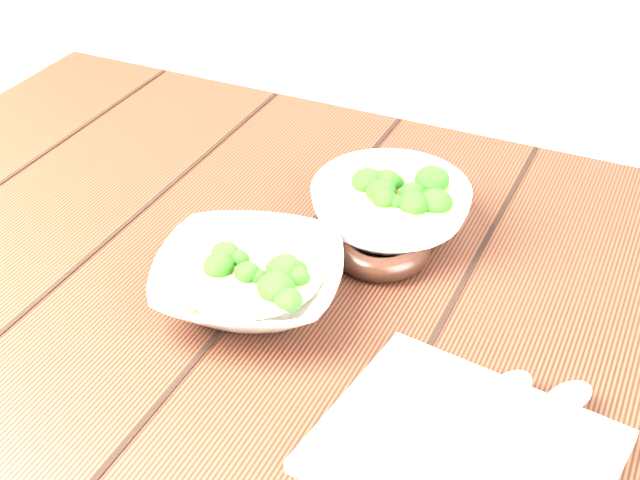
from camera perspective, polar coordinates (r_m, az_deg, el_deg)
table at (r=1.06m, az=-1.88°, el=-7.34°), size 1.20×0.80×0.75m
soup_bowl_front at (r=0.93m, az=-4.58°, el=-2.50°), size 0.25×0.25×0.06m
soup_bowl_back at (r=1.04m, az=4.52°, el=2.15°), size 0.20×0.20×0.07m
trivet at (r=1.00m, az=3.89°, el=-0.50°), size 0.12×0.12×0.03m
napkin at (r=0.79m, az=9.20°, el=-13.20°), size 0.27×0.23×0.01m
spoon_left at (r=0.82m, az=10.45°, el=-10.61°), size 0.09×0.19×0.01m
spoon_right at (r=0.82m, az=13.84°, el=-10.90°), size 0.11×0.18×0.01m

